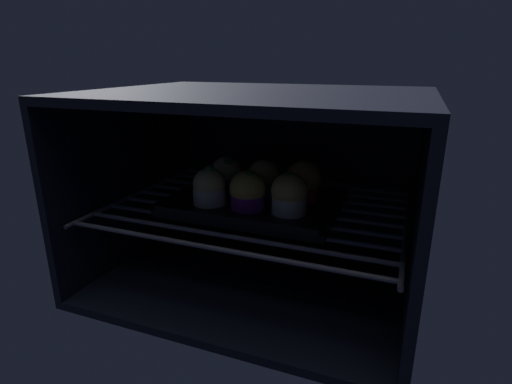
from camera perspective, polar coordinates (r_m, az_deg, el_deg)
name	(u,v)px	position (r cm, az deg, el deg)	size (l,w,h in cm)	color
oven_cavity	(265,185)	(80.27, 1.36, 1.06)	(59.00, 47.00, 37.00)	black
oven_rack	(258,207)	(77.58, 0.26, -2.20)	(54.80, 42.00, 0.80)	#444756
baking_tray	(256,204)	(76.36, 0.00, -1.66)	(31.02, 23.12, 2.20)	black
muffin_row0_col0	(209,187)	(74.57, -6.64, 0.64)	(6.09, 6.09, 7.36)	silver
muffin_row0_col1	(249,192)	(71.47, -1.02, 0.04)	(6.51, 6.51, 7.14)	#7A238C
muffin_row0_col2	(289,195)	(69.54, 4.74, -0.39)	(6.40, 6.40, 7.40)	silver
muffin_row1_col0	(226,175)	(81.60, -4.22, 2.43)	(6.09, 6.09, 7.49)	#1928B7
muffin_row1_col1	(265,179)	(78.82, 1.23, 1.81)	(6.34, 6.34, 7.14)	#0C8C84
muffin_row1_col2	(303,182)	(76.61, 6.73, 1.46)	(6.69, 6.69, 7.58)	red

